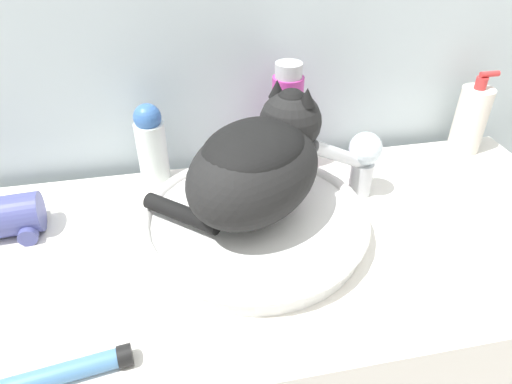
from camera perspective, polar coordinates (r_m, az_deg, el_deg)
The scene contains 8 objects.
vanity_counter at distance 1.11m, azimuth 2.31°, elevation -22.38°, with size 1.16×0.52×0.84m.
sink_basin at distance 0.79m, azimuth -0.21°, elevation -3.69°, with size 0.39×0.39×0.05m.
cat at distance 0.73m, azimuth 0.31°, elevation 3.87°, with size 0.34×0.30×0.19m.
faucet at distance 0.87m, azimuth 12.85°, elevation 4.07°, with size 0.16×0.08×0.15m.
lotion_bottle_white at distance 0.91m, azimuth -12.93°, elevation 5.69°, with size 0.06×0.06×0.17m.
soap_pump_bottle at distance 1.11m, azimuth 25.24°, elevation 8.26°, with size 0.07×0.07×0.18m.
shampoo_bottle_tall at distance 0.92m, azimuth 3.84°, elevation 8.86°, with size 0.06×0.06×0.23m.
cream_tube at distance 0.65m, azimuth -22.52°, elevation -20.04°, with size 0.16×0.05×0.03m.
Camera 1 is at (-0.16, -0.31, 1.36)m, focal length 32.00 mm.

